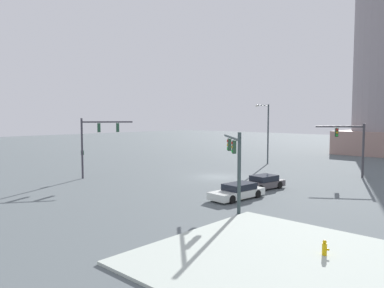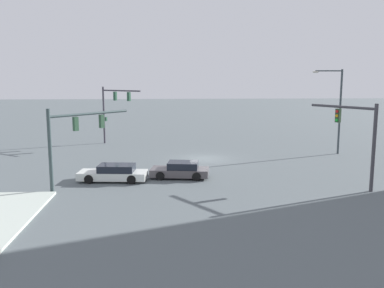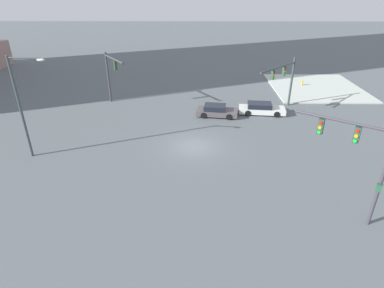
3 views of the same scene
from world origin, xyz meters
The scene contains 9 objects.
ground_plane centered at (0.00, 0.00, 0.00)m, with size 200.42×200.42×0.00m, color #565F63.
sidewalk_corner centered at (17.48, -16.38, 0.07)m, with size 12.91×11.67×0.15m, color #B7C3B7.
traffic_signal_near_corner centered at (9.34, -9.71, 3.80)m, with size 4.82×4.69×5.48m.
traffic_signal_opposite_side centered at (10.79, 9.48, 3.88)m, with size 4.23×2.99×5.80m.
traffic_signal_cross_street centered at (-9.09, -9.28, 4.35)m, with size 3.48×4.44×6.34m.
streetlamp_curved_arm centered at (-1.90, 13.00, 4.78)m, with size 0.54×2.91×8.15m.
sedan_car_approaching centered at (7.12, -2.34, 0.57)m, with size 2.48×4.52×1.21m.
sedan_car_waiting_far centered at (7.82, -7.21, 0.58)m, with size 2.31×5.05×1.21m.
fire_hydrant_on_curb centered at (18.10, -14.71, 0.49)m, with size 0.33×0.22×0.71m.
Camera 3 is at (-24.59, -0.13, 12.77)m, focal length 29.67 mm.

